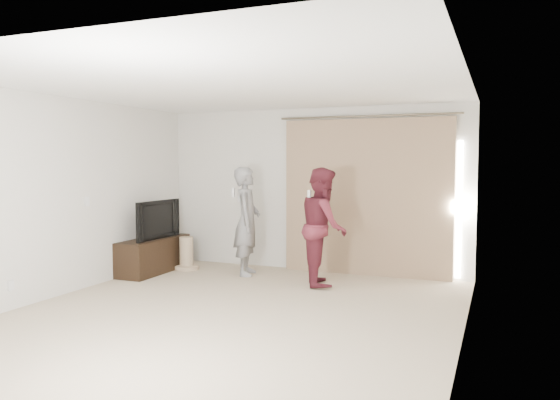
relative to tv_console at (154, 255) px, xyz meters
The scene contains 10 objects.
floor 2.80m from the tv_console, 35.64° to the right, with size 5.50×5.50×0.00m, color tan.
wall_back 2.73m from the tv_console, 26.44° to the left, with size 5.00×0.04×2.60m, color silver.
wall_left 1.94m from the tv_console, 98.23° to the right, with size 0.04×5.50×2.60m.
ceiling 3.63m from the tv_console, 35.64° to the right, with size 5.00×5.50×0.01m, color white.
curtain 3.48m from the tv_console, 18.39° to the left, with size 2.80×0.11×2.46m.
tv_console is the anchor object (origin of this frame).
tv 0.57m from the tv_console, ahead, with size 1.05×0.14×0.61m, color black.
scratching_post 0.53m from the tv_console, 45.15° to the left, with size 0.40×0.40×0.53m.
person_man 1.61m from the tv_console, 14.44° to the left, with size 0.56×0.70×1.67m.
person_woman 2.82m from the tv_console, ahead, with size 0.89×0.99×1.67m.
Camera 1 is at (2.81, -5.55, 1.74)m, focal length 35.00 mm.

